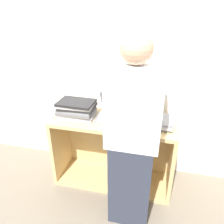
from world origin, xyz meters
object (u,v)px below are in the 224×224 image
at_px(laptop_open, 115,113).
at_px(person, 132,142).
at_px(laptop_stack_right, 154,121).
at_px(laptop_stack_left, 77,109).

relative_size(laptop_open, person, 0.22).
bearing_deg(laptop_stack_right, laptop_open, 171.66).
relative_size(laptop_open, laptop_stack_left, 0.95).
distance_m(laptop_open, person, 0.54).
xyz_separation_m(laptop_stack_left, laptop_stack_right, (0.75, 0.00, -0.05)).
bearing_deg(laptop_stack_left, person, -34.24).
distance_m(laptop_stack_left, laptop_stack_right, 0.75).
relative_size(laptop_stack_left, person, 0.23).
bearing_deg(laptop_open, laptop_stack_right, -8.34).
bearing_deg(laptop_stack_left, laptop_stack_right, 0.09).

